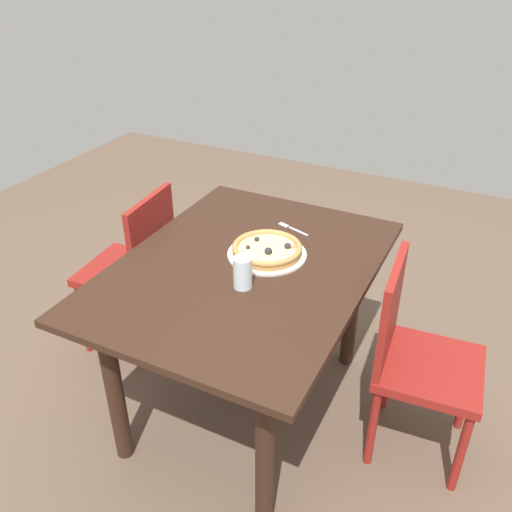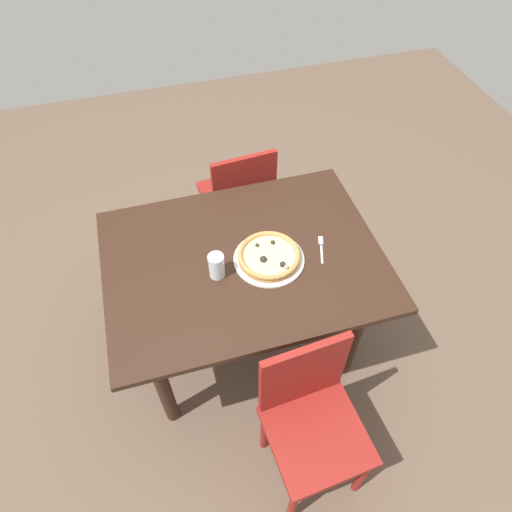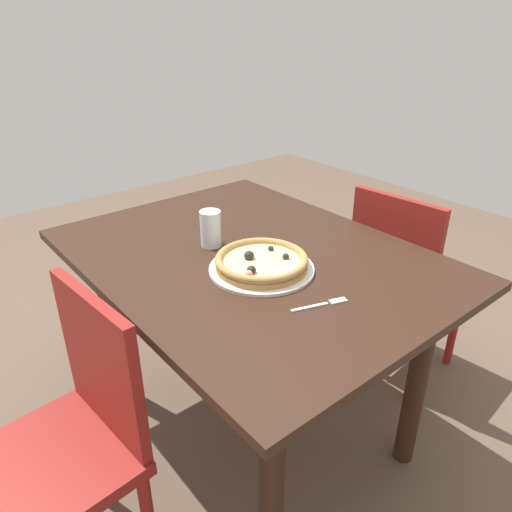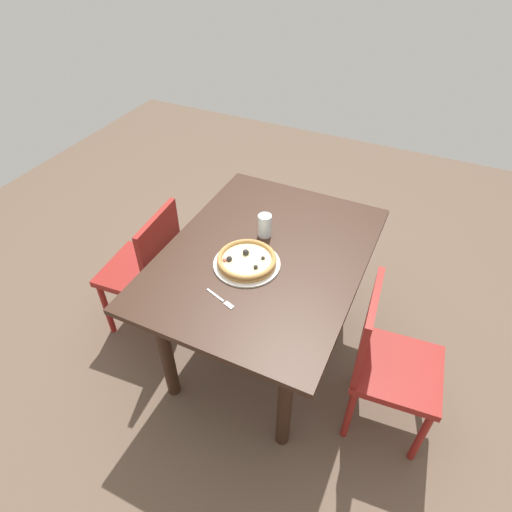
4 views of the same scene
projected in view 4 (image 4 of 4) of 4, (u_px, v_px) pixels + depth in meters
ground_plane at (263, 347)px, 2.68m from camera, size 6.00×6.00×0.00m
dining_table at (265, 271)px, 2.25m from camera, size 1.29×0.98×0.77m
chair_near at (147, 268)px, 2.52m from camera, size 0.43×0.43×0.88m
chair_far at (386, 360)px, 2.03m from camera, size 0.43×0.43×0.88m
plate at (247, 264)px, 2.11m from camera, size 0.33×0.33×0.01m
pizza at (247, 260)px, 2.09m from camera, size 0.29×0.29×0.05m
fork at (222, 300)px, 1.93m from camera, size 0.07×0.16×0.00m
drinking_glass at (265, 226)px, 2.25m from camera, size 0.07×0.07×0.13m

